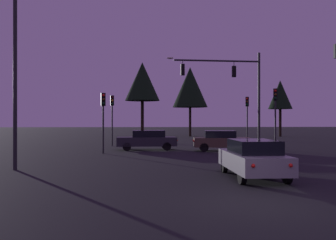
# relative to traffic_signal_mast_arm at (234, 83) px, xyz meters

# --- Properties ---
(ground_plane) EXTENTS (168.00, 168.00, 0.00)m
(ground_plane) POSITION_rel_traffic_signal_mast_arm_xyz_m (-3.93, 6.03, -5.32)
(ground_plane) COLOR black
(ground_plane) RESTS_ON ground
(traffic_signal_mast_arm) EXTENTS (7.65, 0.64, 7.78)m
(traffic_signal_mast_arm) POSITION_rel_traffic_signal_mast_arm_xyz_m (0.00, 0.00, 0.00)
(traffic_signal_mast_arm) COLOR #232326
(traffic_signal_mast_arm) RESTS_ON ground
(traffic_light_corner_left) EXTENTS (0.35, 0.38, 4.19)m
(traffic_light_corner_left) POSITION_rel_traffic_signal_mast_arm_xyz_m (-10.00, -3.41, -2.35)
(traffic_light_corner_left) COLOR #232326
(traffic_light_corner_left) RESTS_ON ground
(traffic_light_corner_right) EXTENTS (0.35, 0.38, 4.50)m
(traffic_light_corner_right) POSITION_rel_traffic_signal_mast_arm_xyz_m (-10.05, 3.53, -2.14)
(traffic_light_corner_right) COLOR #232326
(traffic_light_corner_right) RESTS_ON ground
(traffic_light_median) EXTENTS (0.36, 0.38, 4.66)m
(traffic_light_median) POSITION_rel_traffic_signal_mast_arm_xyz_m (2.58, -2.28, -2.03)
(traffic_light_median) COLOR #232326
(traffic_light_median) RESTS_ON ground
(traffic_light_far_side) EXTENTS (0.36, 0.39, 4.49)m
(traffic_light_far_side) POSITION_rel_traffic_signal_mast_arm_xyz_m (2.42, 4.48, -2.14)
(traffic_light_far_side) COLOR #232326
(traffic_light_far_side) RESTS_ON ground
(car_nearside_lane) EXTENTS (1.86, 4.42, 1.52)m
(car_nearside_lane) POSITION_rel_traffic_signal_mast_arm_xyz_m (-2.78, -14.12, -4.52)
(car_nearside_lane) COLOR gray
(car_nearside_lane) RESTS_ON ground
(car_crossing_left) EXTENTS (4.68, 2.01, 1.52)m
(car_crossing_left) POSITION_rel_traffic_signal_mast_arm_xyz_m (-6.96, -0.63, -4.52)
(car_crossing_left) COLOR #232328
(car_crossing_left) RESTS_ON ground
(car_crossing_right) EXTENTS (4.36, 2.11, 1.52)m
(car_crossing_right) POSITION_rel_traffic_signal_mast_arm_xyz_m (-1.43, -1.93, -4.53)
(car_crossing_right) COLOR #473828
(car_crossing_right) RESTS_ON ground
(parking_lot_lamp_post) EXTENTS (1.70, 0.36, 8.57)m
(parking_lot_lamp_post) POSITION_rel_traffic_signal_mast_arm_xyz_m (-13.11, -11.25, 0.06)
(parking_lot_lamp_post) COLOR #232326
(parking_lot_lamp_post) RESTS_ON ground
(tree_behind_sign) EXTENTS (3.80, 3.80, 8.65)m
(tree_behind_sign) POSITION_rel_traffic_signal_mast_arm_xyz_m (-7.45, 10.60, 1.19)
(tree_behind_sign) COLOR black
(tree_behind_sign) RESTS_ON ground
(tree_left_far) EXTENTS (5.00, 5.00, 9.89)m
(tree_left_far) POSITION_rel_traffic_signal_mast_arm_xyz_m (-0.76, 22.04, 1.69)
(tree_left_far) COLOR black
(tree_left_far) RESTS_ON ground
(tree_center_horizon) EXTENTS (3.32, 3.32, 7.94)m
(tree_center_horizon) POSITION_rel_traffic_signal_mast_arm_xyz_m (11.83, 20.55, 0.55)
(tree_center_horizon) COLOR black
(tree_center_horizon) RESTS_ON ground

